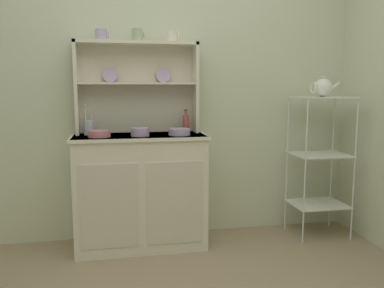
# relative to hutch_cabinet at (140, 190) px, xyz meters

# --- Properties ---
(wall_back) EXTENTS (3.84, 0.05, 2.50)m
(wall_back) POSITION_rel_hutch_cabinet_xyz_m (0.19, 0.26, 0.81)
(wall_back) COLOR beige
(wall_back) RESTS_ON ground
(hutch_cabinet) EXTENTS (0.99, 0.45, 0.86)m
(hutch_cabinet) POSITION_rel_hutch_cabinet_xyz_m (0.00, 0.00, 0.00)
(hutch_cabinet) COLOR silver
(hutch_cabinet) RESTS_ON ground
(hutch_shelf_unit) EXTENTS (0.92, 0.18, 0.69)m
(hutch_shelf_unit) POSITION_rel_hutch_cabinet_xyz_m (-0.00, 0.16, 0.82)
(hutch_shelf_unit) COLOR beige
(hutch_shelf_unit) RESTS_ON hutch_cabinet
(bakers_rack) EXTENTS (0.44, 0.35, 1.14)m
(bakers_rack) POSITION_rel_hutch_cabinet_xyz_m (1.45, -0.05, 0.26)
(bakers_rack) COLOR silver
(bakers_rack) RESTS_ON ground
(cup_lilac_0) EXTENTS (0.10, 0.08, 0.08)m
(cup_lilac_0) POSITION_rel_hutch_cabinet_xyz_m (-0.26, 0.12, 1.15)
(cup_lilac_0) COLOR #B79ECC
(cup_lilac_0) RESTS_ON hutch_shelf_unit
(cup_sage_1) EXTENTS (0.09, 0.08, 0.09)m
(cup_sage_1) POSITION_rel_hutch_cabinet_xyz_m (0.01, 0.12, 1.16)
(cup_sage_1) COLOR #9EB78E
(cup_sage_1) RESTS_ON hutch_shelf_unit
(cup_cream_2) EXTENTS (0.10, 0.08, 0.08)m
(cup_cream_2) POSITION_rel_hutch_cabinet_xyz_m (0.26, 0.12, 1.15)
(cup_cream_2) COLOR silver
(cup_cream_2) RESTS_ON hutch_shelf_unit
(bowl_mixing_large) EXTENTS (0.16, 0.16, 0.05)m
(bowl_mixing_large) POSITION_rel_hutch_cabinet_xyz_m (-0.29, -0.07, 0.44)
(bowl_mixing_large) COLOR #D17A84
(bowl_mixing_large) RESTS_ON hutch_cabinet
(bowl_floral_medium) EXTENTS (0.13, 0.13, 0.06)m
(bowl_floral_medium) POSITION_rel_hutch_cabinet_xyz_m (-0.00, -0.07, 0.45)
(bowl_floral_medium) COLOR #B79ECC
(bowl_floral_medium) RESTS_ON hutch_cabinet
(bowl_cream_small) EXTENTS (0.16, 0.16, 0.05)m
(bowl_cream_small) POSITION_rel_hutch_cabinet_xyz_m (0.29, -0.07, 0.44)
(bowl_cream_small) COLOR #B79ECC
(bowl_cream_small) RESTS_ON hutch_cabinet
(jam_bottle) EXTENTS (0.05, 0.05, 0.18)m
(jam_bottle) POSITION_rel_hutch_cabinet_xyz_m (0.37, 0.09, 0.49)
(jam_bottle) COLOR #B74C47
(jam_bottle) RESTS_ON hutch_cabinet
(utensil_jar) EXTENTS (0.08, 0.08, 0.24)m
(utensil_jar) POSITION_rel_hutch_cabinet_xyz_m (-0.37, 0.08, 0.48)
(utensil_jar) COLOR #B2B7C6
(utensil_jar) RESTS_ON hutch_cabinet
(porcelain_teapot) EXTENTS (0.23, 0.14, 0.16)m
(porcelain_teapot) POSITION_rel_hutch_cabinet_xyz_m (1.44, -0.05, 0.77)
(porcelain_teapot) COLOR white
(porcelain_teapot) RESTS_ON bakers_rack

